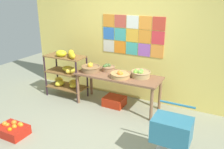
% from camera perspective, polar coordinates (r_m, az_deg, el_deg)
% --- Properties ---
extents(ground, '(9.28, 9.28, 0.00)m').
position_cam_1_polar(ground, '(4.31, -6.15, -13.17)').
color(ground, gray).
extents(back_wall_with_art, '(4.92, 0.07, 2.94)m').
position_cam_1_polar(back_wall_with_art, '(5.17, 3.64, 10.00)').
color(back_wall_with_art, '#E5D065').
rests_on(back_wall_with_art, ground).
extents(banana_shelf_unit, '(0.90, 0.49, 1.10)m').
position_cam_1_polar(banana_shelf_unit, '(5.43, -10.71, 0.87)').
color(banana_shelf_unit, '#2B1B26').
rests_on(banana_shelf_unit, ground).
extents(display_table, '(1.76, 0.65, 0.70)m').
position_cam_1_polar(display_table, '(4.87, 1.44, -0.97)').
color(display_table, brown).
rests_on(display_table, ground).
extents(fruit_basket_back_left, '(0.40, 0.40, 0.19)m').
position_cam_1_polar(fruit_basket_back_left, '(5.03, -5.12, 1.53)').
color(fruit_basket_back_left, olive).
rests_on(fruit_basket_back_left, display_table).
extents(fruit_basket_centre, '(0.40, 0.40, 0.15)m').
position_cam_1_polar(fruit_basket_centre, '(4.68, 2.00, -0.07)').
color(fruit_basket_centre, tan).
rests_on(fruit_basket_centre, display_table).
extents(fruit_basket_left, '(0.39, 0.39, 0.17)m').
position_cam_1_polar(fruit_basket_left, '(4.73, 6.85, 0.20)').
color(fruit_basket_left, tan).
rests_on(fruit_basket_left, display_table).
extents(fruit_basket_back_right, '(0.28, 0.28, 0.15)m').
position_cam_1_polar(fruit_basket_back_right, '(5.07, -0.92, 1.58)').
color(fruit_basket_back_right, '#98704C').
rests_on(fruit_basket_back_right, display_table).
extents(produce_crate_under_table, '(0.43, 0.36, 0.19)m').
position_cam_1_polar(produce_crate_under_table, '(5.09, 0.58, -6.41)').
color(produce_crate_under_table, '#AC260F').
rests_on(produce_crate_under_table, ground).
extents(orange_crate_foreground, '(0.50, 0.36, 0.22)m').
position_cam_1_polar(orange_crate_foreground, '(4.47, -22.65, -12.12)').
color(orange_crate_foreground, '#B51F12').
rests_on(orange_crate_foreground, ground).
extents(shopping_cart, '(0.52, 0.42, 0.83)m').
position_cam_1_polar(shopping_cart, '(3.44, 14.05, -13.21)').
color(shopping_cart, black).
rests_on(shopping_cart, ground).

